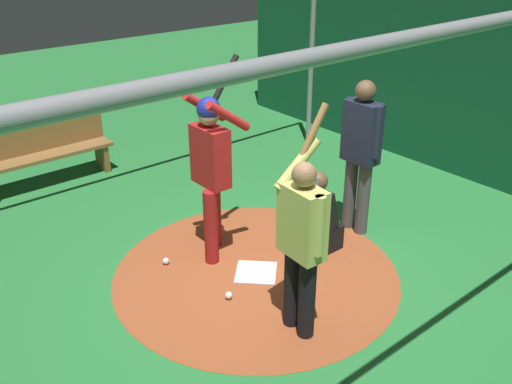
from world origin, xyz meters
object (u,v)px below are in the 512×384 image
Objects in this scene: home_plate at (256,272)px; umpire at (361,149)px; visitor at (302,238)px; catcher at (317,219)px; bench at (45,153)px; batter at (211,162)px; baseball_1 at (166,261)px; baseball_0 at (229,295)px.

umpire is (-1.51, 0.02, 1.01)m from home_plate.
visitor is (1.78, 0.90, -0.08)m from umpire.
catcher is at bearing 176.77° from home_plate.
umpire is at bearing 122.26° from bench.
umpire is at bearing -177.95° from catcher.
catcher is at bearing -137.95° from visitor.
home_plate is 0.91m from catcher.
bench is (1.62, -3.66, 0.08)m from catcher.
batter reaches higher than home_plate.
baseball_1 reaches higher than home_plate.
catcher is at bearing 2.05° from umpire.
bench reaches higher than home_plate.
visitor is at bearing 26.81° from umpire.
bench is at bearing -77.75° from home_plate.
bench is (0.70, -2.99, -0.64)m from batter.
batter reaches higher than umpire.
home_plate is at bearing 97.68° from batter.
batter is 1.34m from catcher.
bench is at bearing -57.74° from umpire.
home_plate is 3.72m from bench.
batter is 28.69× the size of baseball_0.
baseball_1 is (0.15, -0.92, 0.00)m from baseball_0.
batter is 1.56m from visitor.
catcher is 1.71m from baseball_1.
baseball_1 is (0.64, -0.75, 0.03)m from home_plate.
batter is 28.69× the size of baseball_1.
catcher is at bearing 143.93° from batter.
catcher is 0.52× the size of bench.
visitor is 1.09× the size of bench.
visitor is 4.59m from bench.
umpire is at bearing 160.18° from baseball_1.
visitor reaches higher than home_plate.
home_plate is 0.23× the size of bench.
home_plate is 0.52m from baseball_0.
home_plate is at bearing -0.87° from umpire.
batter is at bearing 166.88° from baseball_1.
umpire reaches higher than baseball_0.
umpire is 24.49× the size of baseball_1.
batter is 1.15× the size of bench.
batter is at bearing 103.18° from bench.
baseball_0 is at bearing 4.24° from umpire.
baseball_1 is at bearing -49.72° from home_plate.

